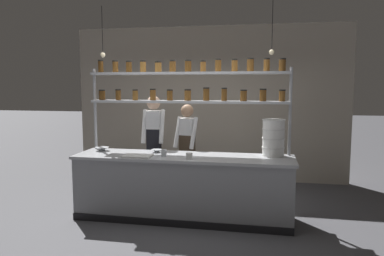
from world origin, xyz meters
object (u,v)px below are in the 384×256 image
at_px(prep_bowl_near_left, 157,151).
at_px(serving_cup_front, 189,156).
at_px(chef_left, 154,140).
at_px(cutting_board, 138,156).
at_px(prep_bowl_center_front, 102,149).
at_px(spice_shelf_unit, 189,89).
at_px(container_stack, 273,138).
at_px(chef_center, 187,146).
at_px(serving_cup_by_board, 164,153).

height_order(prep_bowl_near_left, serving_cup_front, serving_cup_front).
distance_m(chef_left, cutting_board, 0.95).
distance_m(prep_bowl_center_front, serving_cup_front, 1.49).
height_order(chef_left, prep_bowl_near_left, chef_left).
relative_size(spice_shelf_unit, container_stack, 5.77).
bearing_deg(chef_center, container_stack, -8.51).
distance_m(spice_shelf_unit, serving_cup_front, 1.07).
distance_m(container_stack, prep_bowl_center_front, 2.57).
height_order(container_stack, serving_cup_by_board, container_stack).
bearing_deg(prep_bowl_near_left, chef_left, 110.59).
bearing_deg(prep_bowl_near_left, spice_shelf_unit, 18.50).
relative_size(spice_shelf_unit, prep_bowl_near_left, 18.45).
height_order(chef_left, serving_cup_front, chef_left).
distance_m(chef_center, serving_cup_front, 1.06).
height_order(cutting_board, prep_bowl_near_left, prep_bowl_near_left).
height_order(cutting_board, serving_cup_by_board, serving_cup_by_board).
bearing_deg(serving_cup_front, chef_center, 103.34).
bearing_deg(serving_cup_front, chef_left, 128.98).
bearing_deg(prep_bowl_near_left, cutting_board, -113.54).
distance_m(serving_cup_front, serving_cup_by_board, 0.41).
xyz_separation_m(cutting_board, serving_cup_by_board, (0.36, 0.09, 0.04)).
height_order(serving_cup_front, serving_cup_by_board, serving_cup_by_board).
bearing_deg(serving_cup_front, container_stack, 22.28).
distance_m(cutting_board, prep_bowl_center_front, 0.77).
height_order(chef_left, serving_cup_by_board, chef_left).
bearing_deg(serving_cup_front, serving_cup_by_board, 161.95).
bearing_deg(serving_cup_front, cutting_board, 177.33).
distance_m(spice_shelf_unit, serving_cup_by_board, 1.03).
bearing_deg(spice_shelf_unit, serving_cup_front, -77.91).
distance_m(container_stack, serving_cup_by_board, 1.56).
xyz_separation_m(spice_shelf_unit, prep_bowl_near_left, (-0.46, -0.15, -0.92)).
height_order(container_stack, prep_bowl_near_left, container_stack).
xyz_separation_m(prep_bowl_center_front, serving_cup_front, (1.44, -0.39, 0.02)).
distance_m(chef_center, prep_bowl_center_front, 1.36).
distance_m(chef_center, cutting_board, 1.12).
xyz_separation_m(chef_center, container_stack, (1.36, -0.58, 0.26)).
height_order(spice_shelf_unit, cutting_board, spice_shelf_unit).
height_order(chef_left, chef_center, chef_left).
relative_size(cutting_board, serving_cup_by_board, 4.07).
distance_m(container_stack, cutting_board, 1.93).
bearing_deg(serving_cup_by_board, chef_center, 81.04).
bearing_deg(cutting_board, prep_bowl_center_front, 153.06).
height_order(chef_left, cutting_board, chef_left).
xyz_separation_m(chef_center, prep_bowl_center_front, (-1.19, -0.65, 0.03)).
height_order(cutting_board, serving_cup_front, serving_cup_front).
bearing_deg(container_stack, prep_bowl_near_left, -178.61).
xyz_separation_m(chef_center, serving_cup_front, (0.25, -1.03, 0.04)).
xyz_separation_m(spice_shelf_unit, prep_bowl_center_front, (-1.31, -0.19, -0.91)).
bearing_deg(prep_bowl_near_left, serving_cup_by_board, -56.56).
distance_m(chef_center, prep_bowl_near_left, 0.70).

